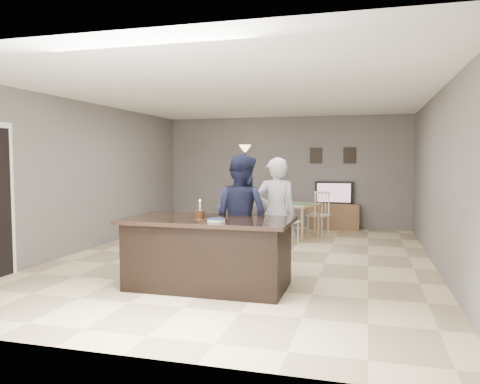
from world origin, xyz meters
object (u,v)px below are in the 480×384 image
(woman, at_px, (276,214))
(man, at_px, (241,216))
(birthday_cake, at_px, (200,214))
(dining_table, at_px, (281,209))
(plate_stack, at_px, (216,220))
(television, at_px, (334,193))
(tv_console, at_px, (333,217))
(floor_lamp, at_px, (245,164))
(kitchen_island, at_px, (208,253))

(woman, xyz_separation_m, man, (-0.39, -0.55, 0.02))
(birthday_cake, relative_size, dining_table, 0.12)
(birthday_cake, xyz_separation_m, plate_stack, (0.28, -0.18, -0.04))
(birthday_cake, bearing_deg, television, 77.41)
(television, bearing_deg, woman, 83.08)
(birthday_cake, bearing_deg, plate_stack, -33.42)
(tv_console, relative_size, dining_table, 0.56)
(birthday_cake, xyz_separation_m, dining_table, (0.28, 4.29, -0.36))
(plate_stack, xyz_separation_m, dining_table, (-0.00, 4.47, -0.32))
(dining_table, height_order, floor_lamp, floor_lamp)
(kitchen_island, bearing_deg, birthday_cake, -130.95)
(plate_stack, bearing_deg, birthday_cake, 146.58)
(woman, xyz_separation_m, floor_lamp, (-1.53, 4.02, 0.71))
(tv_console, distance_m, television, 0.57)
(woman, height_order, birthday_cake, woman)
(woman, height_order, floor_lamp, floor_lamp)
(man, xyz_separation_m, floor_lamp, (-1.14, 4.56, 0.69))
(tv_console, height_order, plate_stack, plate_stack)
(kitchen_island, relative_size, dining_table, 1.00)
(birthday_cake, relative_size, plate_stack, 1.09)
(dining_table, relative_size, floor_lamp, 1.08)
(woman, bearing_deg, plate_stack, 52.76)
(kitchen_island, bearing_deg, dining_table, 87.32)
(dining_table, bearing_deg, floor_lamp, 158.21)
(kitchen_island, xyz_separation_m, plate_stack, (0.20, -0.27, 0.46))
(plate_stack, relative_size, floor_lamp, 0.11)
(dining_table, bearing_deg, television, 75.99)
(man, bearing_deg, woman, -106.13)
(birthday_cake, bearing_deg, floor_lamp, 98.54)
(plate_stack, xyz_separation_m, floor_lamp, (-1.07, 5.46, 0.64))
(floor_lamp, bearing_deg, kitchen_island, -80.45)
(kitchen_island, xyz_separation_m, birthday_cake, (-0.08, -0.09, 0.50))
(man, distance_m, birthday_cake, 0.80)
(kitchen_island, height_order, floor_lamp, floor_lamp)
(plate_stack, bearing_deg, floor_lamp, 101.08)
(floor_lamp, bearing_deg, man, -76.00)
(kitchen_island, bearing_deg, woman, 60.62)
(dining_table, bearing_deg, kitchen_island, -71.81)
(man, height_order, floor_lamp, floor_lamp)
(kitchen_island, relative_size, man, 1.24)
(kitchen_island, height_order, plate_stack, plate_stack)
(man, xyz_separation_m, dining_table, (-0.07, 3.58, -0.26))
(man, bearing_deg, plate_stack, 105.22)
(tv_console, relative_size, television, 1.31)
(kitchen_island, height_order, man, man)
(man, bearing_deg, television, -80.98)
(woman, bearing_deg, floor_lamp, -88.70)
(tv_console, height_order, woman, woman)
(kitchen_island, xyz_separation_m, woman, (0.66, 1.17, 0.39))
(tv_console, xyz_separation_m, woman, (-0.54, -4.40, 0.54))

